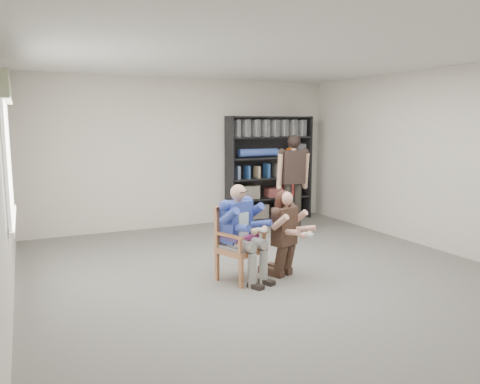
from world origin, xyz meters
name	(u,v)px	position (x,y,z in m)	size (l,w,h in m)	color
room_shell	(275,169)	(0.00, 0.00, 1.40)	(6.00, 7.00, 2.80)	silver
floor	(274,279)	(0.00, 0.00, 0.00)	(6.00, 7.00, 0.01)	#64625D
window_left	(9,152)	(-2.95, 1.00, 1.63)	(0.16, 2.00, 1.75)	silver
armchair	(241,244)	(-0.40, 0.14, 0.47)	(0.55, 0.53, 0.94)	brown
seated_man	(241,233)	(-0.40, 0.14, 0.61)	(0.53, 0.74, 1.23)	navy
kneeling_woman	(286,234)	(0.18, 0.02, 0.56)	(0.47, 0.76, 1.12)	#311F19
bookshelf	(269,169)	(1.70, 3.28, 1.05)	(1.80, 0.38, 2.10)	black
standing_man	(293,185)	(1.47, 1.98, 0.88)	(0.54, 0.30, 1.75)	black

